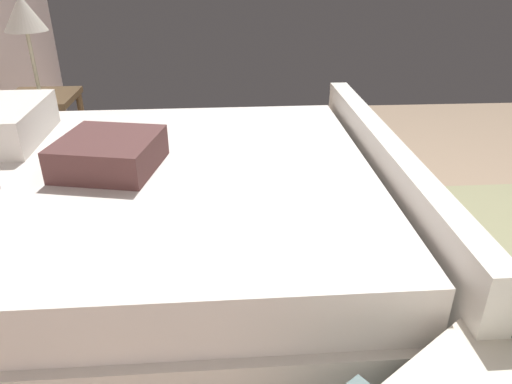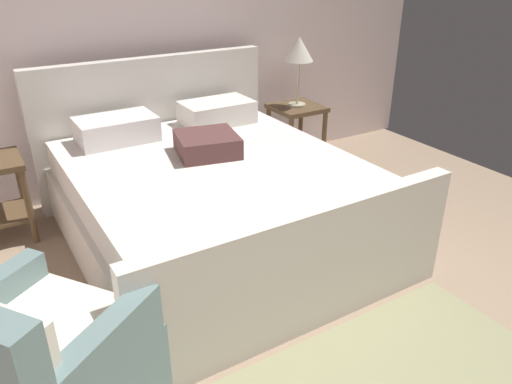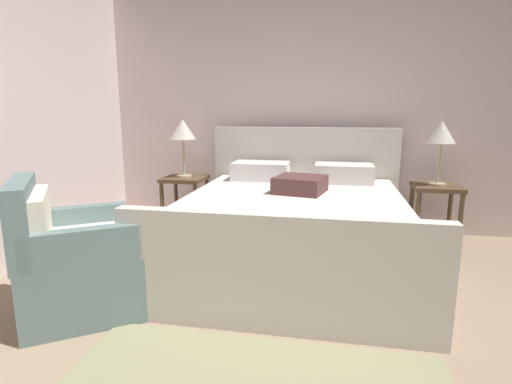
{
  "view_description": "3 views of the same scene",
  "coord_description": "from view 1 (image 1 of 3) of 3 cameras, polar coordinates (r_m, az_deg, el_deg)",
  "views": [
    {
      "loc": [
        -2.21,
        1.41,
        1.49
      ],
      "look_at": [
        -0.34,
        1.29,
        0.52
      ],
      "focal_mm": 33.77,
      "sensor_mm": 36.0,
      "label": 1
    },
    {
      "loc": [
        -1.61,
        -1.0,
        1.86
      ],
      "look_at": [
        -0.27,
        1.26,
        0.6
      ],
      "focal_mm": 34.69,
      "sensor_mm": 36.0,
      "label": 2
    },
    {
      "loc": [
        0.05,
        -1.48,
        1.31
      ],
      "look_at": [
        -0.52,
        1.31,
        0.73
      ],
      "focal_mm": 28.16,
      "sensor_mm": 36.0,
      "label": 3
    }
  ],
  "objects": [
    {
      "name": "ground_plane",
      "position": [
        3.02,
        24.95,
        -5.33
      ],
      "size": [
        5.13,
        6.07,
        0.02
      ],
      "primitive_type": "cube",
      "color": "gray"
    },
    {
      "name": "bed",
      "position": [
        2.27,
        -13.53,
        -3.88
      ],
      "size": [
        1.99,
        2.25,
        1.14
      ],
      "color": "silver",
      "rests_on": "ground"
    },
    {
      "name": "nightstand_right",
      "position": [
        3.62,
        -23.61,
        7.47
      ],
      "size": [
        0.44,
        0.44,
        0.6
      ],
      "color": "brown",
      "rests_on": "ground"
    },
    {
      "name": "table_lamp_right",
      "position": [
        3.47,
        -25.81,
        18.19
      ],
      "size": [
        0.26,
        0.26,
        0.62
      ],
      "color": "#B7B293",
      "rests_on": "nightstand_right"
    },
    {
      "name": "area_rug",
      "position": [
        2.79,
        27.35,
        -8.29
      ],
      "size": [
        1.92,
        1.2,
        0.01
      ],
      "primitive_type": "cube",
      "rotation": [
        0.0,
        0.0,
        0.01
      ],
      "color": "gray",
      "rests_on": "ground"
    }
  ]
}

